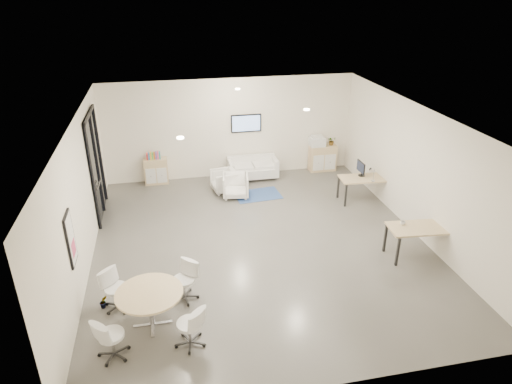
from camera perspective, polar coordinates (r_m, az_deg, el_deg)
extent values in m
cube|color=#514F4A|center=(11.57, 0.53, -8.12)|extent=(8.00, 9.00, 0.80)
cube|color=white|center=(9.97, 0.63, 11.52)|extent=(8.00, 9.00, 0.80)
cube|color=white|center=(15.14, -3.43, 8.38)|extent=(8.00, 0.80, 3.20)
cube|color=white|center=(6.63, 10.05, -16.22)|extent=(8.00, 0.80, 3.20)
cube|color=white|center=(10.66, -23.21, -1.09)|extent=(0.80, 9.00, 3.20)
cube|color=white|center=(12.26, 21.12, 2.61)|extent=(0.80, 9.00, 3.20)
cube|color=black|center=(12.92, -19.39, 3.16)|extent=(0.02, 1.90, 2.85)
cube|color=black|center=(12.50, -20.20, 9.06)|extent=(0.06, 1.90, 0.08)
cube|color=black|center=(12.08, -19.73, 1.60)|extent=(0.06, 0.08, 2.85)
cube|color=black|center=(13.76, -18.92, 4.54)|extent=(0.06, 0.08, 2.85)
cube|color=black|center=(13.05, -19.23, 3.40)|extent=(0.06, 0.07, 2.85)
cube|color=#B2B2B7|center=(12.63, -19.09, 0.86)|extent=(0.04, 0.60, 0.05)
cube|color=black|center=(9.19, -22.19, -5.46)|extent=(0.04, 0.54, 1.04)
cube|color=white|center=(9.19, -22.05, -5.45)|extent=(0.01, 0.46, 0.96)
cube|color=#C53C65|center=(9.29, -21.84, -6.51)|extent=(0.01, 0.32, 0.30)
cube|color=black|center=(14.77, -1.25, 8.59)|extent=(0.98, 0.05, 0.58)
cube|color=#93B7FF|center=(14.74, -1.23, 8.56)|extent=(0.90, 0.01, 0.50)
cylinder|color=#FFEAC6|center=(8.90, -9.44, 6.71)|extent=(0.14, 0.14, 0.03)
cylinder|color=#FFEAC6|center=(10.84, 6.34, 10.20)|extent=(0.14, 0.14, 0.03)
cylinder|color=#FFEAC6|center=(12.93, -2.31, 12.74)|extent=(0.14, 0.14, 0.03)
cube|color=tan|center=(14.82, -12.38, 2.57)|extent=(0.73, 0.37, 0.83)
cube|color=white|center=(14.68, -13.00, 1.93)|extent=(0.31, 0.02, 0.50)
cube|color=white|center=(14.67, -11.68, 2.05)|extent=(0.31, 0.02, 0.50)
cube|color=tan|center=(15.66, 8.29, 4.26)|extent=(0.89, 0.42, 0.89)
cube|color=white|center=(15.43, 7.82, 3.62)|extent=(0.37, 0.02, 0.53)
cube|color=white|center=(15.57, 9.25, 3.72)|extent=(0.37, 0.02, 0.53)
cube|color=red|center=(14.64, -13.46, 4.38)|extent=(0.04, 0.14, 0.22)
cube|color=#337FCC|center=(14.64, -13.24, 4.40)|extent=(0.04, 0.14, 0.22)
cube|color=gold|center=(14.63, -13.03, 4.42)|extent=(0.04, 0.14, 0.22)
cube|color=#4CB24C|center=(14.63, -12.81, 4.44)|extent=(0.04, 0.14, 0.22)
cube|color=#CC6619|center=(14.63, -12.60, 4.46)|extent=(0.04, 0.14, 0.22)
cube|color=purple|center=(14.63, -12.38, 4.48)|extent=(0.04, 0.14, 0.22)
cube|color=#E54C7F|center=(14.63, -12.17, 4.50)|extent=(0.04, 0.14, 0.22)
cube|color=teal|center=(14.63, -11.95, 4.51)|extent=(0.04, 0.14, 0.22)
cube|color=white|center=(15.39, 7.65, 6.26)|extent=(0.50, 0.42, 0.29)
cube|color=white|center=(15.33, 7.69, 6.87)|extent=(0.37, 0.31, 0.06)
cube|color=white|center=(14.91, -0.40, 2.64)|extent=(1.59, 0.80, 0.30)
cube|color=white|center=(15.08, -0.64, 4.11)|extent=(1.59, 0.19, 0.30)
cube|color=white|center=(14.74, -3.16, 2.95)|extent=(0.14, 0.79, 0.59)
cube|color=white|center=(15.00, 2.31, 3.37)|extent=(0.14, 0.79, 0.59)
cube|color=navy|center=(13.81, 0.22, -0.36)|extent=(1.42, 1.01, 0.01)
imported|color=white|center=(13.98, -4.02, 1.52)|extent=(0.77, 0.81, 0.73)
imported|color=white|center=(13.59, -2.58, 0.93)|extent=(0.84, 0.80, 0.77)
cube|color=tan|center=(13.59, 13.30, 1.68)|extent=(1.42, 0.78, 0.04)
cube|color=black|center=(13.24, 11.15, -0.44)|extent=(0.05, 0.05, 0.68)
cube|color=black|center=(13.77, 16.07, 0.03)|extent=(0.05, 0.05, 0.68)
cube|color=black|center=(13.73, 10.24, 0.59)|extent=(0.05, 0.05, 0.68)
cube|color=black|center=(14.24, 15.02, 1.01)|extent=(0.05, 0.05, 0.68)
cube|color=tan|center=(11.20, 19.82, -4.24)|extent=(1.50, 0.85, 0.04)
cube|color=black|center=(10.84, 17.29, -7.18)|extent=(0.05, 0.05, 0.71)
cube|color=black|center=(11.51, 23.19, -6.18)|extent=(0.05, 0.05, 0.71)
cube|color=black|center=(11.30, 15.84, -5.59)|extent=(0.05, 0.05, 0.71)
cube|color=black|center=(11.94, 21.59, -4.73)|extent=(0.05, 0.05, 0.71)
cylinder|color=black|center=(13.70, 13.06, 2.04)|extent=(0.20, 0.20, 0.02)
cube|color=black|center=(13.66, 13.11, 2.50)|extent=(0.04, 0.03, 0.24)
cube|color=black|center=(13.58, 12.98, 3.07)|extent=(0.03, 0.50, 0.32)
cylinder|color=tan|center=(8.74, -13.22, -12.22)|extent=(1.24, 1.24, 0.04)
cylinder|color=#B2B2B7|center=(8.97, -12.98, -14.14)|extent=(0.10, 0.10, 0.71)
cube|color=#B2B2B7|center=(9.19, -12.77, -15.79)|extent=(0.72, 0.06, 0.03)
cube|color=#B2B2B7|center=(9.19, -12.77, -15.79)|extent=(0.06, 0.72, 0.03)
imported|color=#3F7F3F|center=(15.54, 9.42, 6.23)|extent=(0.31, 0.34, 0.23)
imported|color=#3F7F3F|center=(9.81, -18.47, -13.24)|extent=(0.22, 0.31, 0.13)
imported|color=white|center=(11.14, 17.89, -3.66)|extent=(0.13, 0.11, 0.11)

